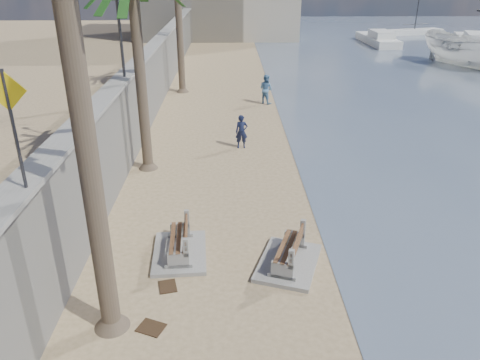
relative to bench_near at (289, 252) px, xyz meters
name	(u,v)px	position (x,y,z in m)	size (l,w,h in m)	color
seawall	(154,79)	(-5.99, 16.18, 1.33)	(0.45, 70.00, 3.50)	gray
wall_cap	(151,47)	(-5.99, 16.18, 3.13)	(0.80, 70.00, 0.12)	gray
bench_near	(289,252)	(0.00, 0.00, 0.00)	(2.20, 2.65, 0.95)	gray
bench_far	(179,243)	(-3.12, 0.59, -0.01)	(1.65, 2.32, 0.93)	gray
pedestrian_sign	(11,114)	(-5.79, -2.32, 4.74)	(0.78, 0.07, 2.40)	#2D2D33
person_a	(242,129)	(-1.07, 9.44, 0.47)	(0.64, 0.43, 1.78)	#121834
person_b	(266,88)	(0.62, 17.15, 0.57)	(0.95, 0.73, 1.97)	#5481AD
boat_cruiser	(467,48)	(18.20, 28.34, 1.09)	(3.24, 3.33, 3.81)	silver
yacht_near	(476,43)	(24.40, 39.13, -0.07)	(10.93, 3.06, 1.50)	silver
yacht_far	(377,41)	(14.55, 41.06, -0.07)	(8.62, 2.41, 1.50)	silver
sailboat_west	(414,32)	(21.40, 48.73, -0.11)	(7.50, 3.82, 9.12)	silver
debris_b	(151,328)	(-3.51, -2.48, -0.40)	(0.60, 0.48, 0.03)	#382616
debris_d	(168,286)	(-3.30, -0.94, -0.40)	(0.56, 0.45, 0.03)	#382616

